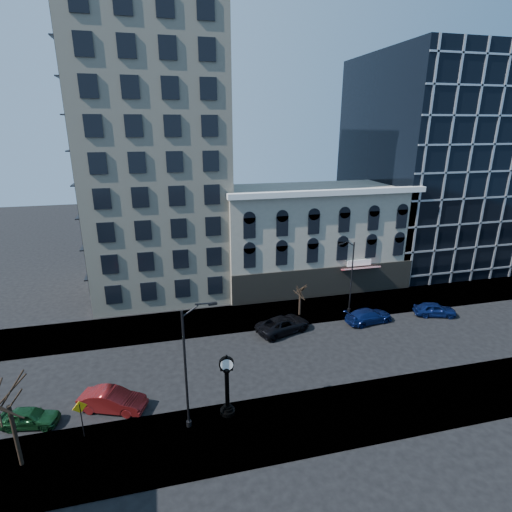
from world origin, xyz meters
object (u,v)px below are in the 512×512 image
object	(u,v)px
street_lamp_near	(194,334)
warning_sign	(81,412)
car_near_a	(29,417)
street_clock	(227,387)
car_near_b	(112,400)

from	to	relation	value
street_lamp_near	warning_sign	size ratio (longest dim) A/B	3.32
warning_sign	car_near_a	distance (m)	4.40
street_clock	car_near_b	size ratio (longest dim) A/B	1.00
street_clock	warning_sign	xyz separation A→B (m)	(-9.28, 0.05, -0.24)
street_clock	car_near_b	world-z (taller)	street_clock
street_clock	street_lamp_near	distance (m)	5.09
street_clock	car_near_a	world-z (taller)	street_clock
street_clock	street_lamp_near	xyz separation A→B (m)	(-2.05, -0.54, 4.62)
street_lamp_near	car_near_b	bearing A→B (deg)	144.99
car_near_a	street_lamp_near	bearing A→B (deg)	-92.96
street_lamp_near	car_near_a	size ratio (longest dim) A/B	2.37
car_near_a	car_near_b	distance (m)	5.23
street_lamp_near	car_near_a	xyz separation A→B (m)	(-10.88, 2.65, -6.18)
street_lamp_near	warning_sign	xyz separation A→B (m)	(-7.22, 0.59, -4.87)
street_clock	warning_sign	distance (m)	9.28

